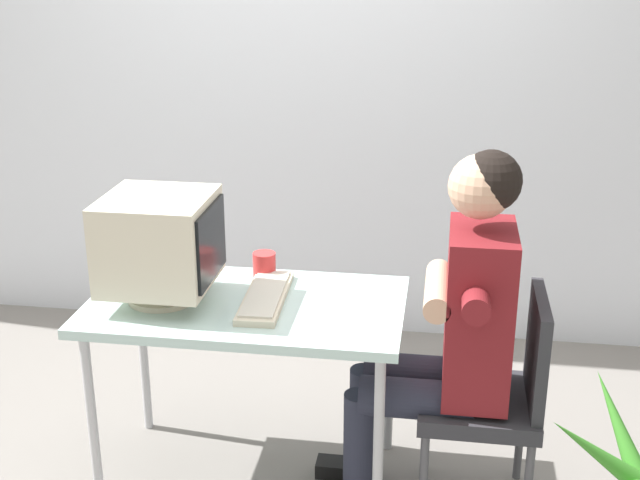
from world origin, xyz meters
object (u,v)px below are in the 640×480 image
keyboard (265,297)px  desk (247,317)px  crt_monitor (160,242)px  desk_mug (264,265)px  office_chair (497,390)px  person_seated (450,321)px

keyboard → desk: bearing=-162.7°
crt_monitor → desk_mug: bearing=40.5°
office_chair → desk_mug: 0.98m
desk → office_chair: size_ratio=1.37×
crt_monitor → desk_mug: (0.31, 0.27, -0.17)m
keyboard → office_chair: office_chair is taller
office_chair → desk_mug: (-0.88, 0.28, 0.31)m
person_seated → office_chair: bearing=0.0°
crt_monitor → keyboard: bearing=7.4°
desk → keyboard: (0.07, 0.02, 0.08)m
crt_monitor → office_chair: 1.29m
office_chair → person_seated: person_seated is taller
keyboard → office_chair: (0.83, -0.06, -0.28)m
crt_monitor → office_chair: (1.20, -0.02, -0.48)m
desk → desk_mug: desk_mug is taller
person_seated → desk_mug: bearing=158.2°
keyboard → person_seated: size_ratio=0.35×
keyboard → person_seated: person_seated is taller
keyboard → desk_mug: (-0.05, 0.22, 0.03)m
office_chair → person_seated: 0.31m
office_chair → person_seated: (-0.17, -0.00, 0.25)m
office_chair → person_seated: size_ratio=0.62×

